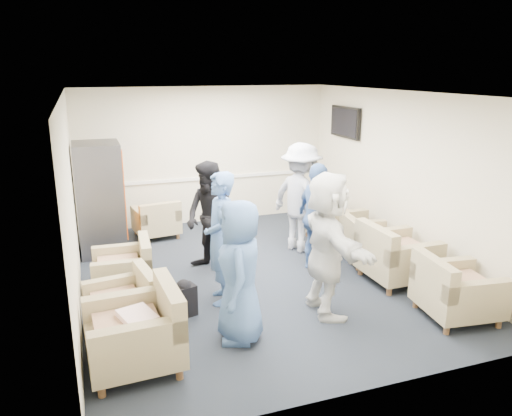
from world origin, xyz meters
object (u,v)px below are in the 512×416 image
object	(u,v)px
armchair_left_near	(140,334)
armchair_right_far	(331,222)
person_front_left	(240,272)
person_front_right	(328,244)
armchair_right_near	(454,292)
vending_machine	(100,198)
armchair_left_mid	(126,305)
person_back_left	(210,218)
person_mid_right	(317,218)
person_mid_left	(220,238)
armchair_right_midnear	(394,258)
armchair_right_midfar	(367,243)
person_back_right	(301,198)
armchair_corner	(157,222)
armchair_left_far	(126,270)

from	to	relation	value
armchair_left_near	armchair_right_far	size ratio (longest dim) A/B	1.08
person_front_left	person_front_right	world-z (taller)	person_front_right
armchair_right_near	armchair_right_far	distance (m)	3.14
armchair_right_near	vending_machine	size ratio (longest dim) A/B	0.52
armchair_left_mid	armchair_right_near	distance (m)	4.03
vending_machine	person_back_left	world-z (taller)	vending_machine
armchair_left_near	person_mid_right	size ratio (longest dim) A/B	0.58
person_mid_left	armchair_right_midnear	bearing A→B (deg)	94.79
armchair_right_midfar	vending_machine	bearing A→B (deg)	73.34
person_front_left	armchair_right_midnear	bearing A→B (deg)	123.55
armchair_right_midfar	armchair_right_far	distance (m)	1.13
person_front_left	person_back_right	xyz separation A→B (m)	(1.86, 2.45, 0.10)
armchair_left_mid	person_mid_right	bearing A→B (deg)	98.31
armchair_right_midnear	person_mid_right	distance (m)	1.26
armchair_corner	person_front_right	size ratio (longest dim) A/B	0.46
armchair_right_near	armchair_right_midnear	bearing A→B (deg)	9.50
person_back_right	armchair_left_mid	bearing A→B (deg)	96.03
armchair_right_far	person_mid_right	distance (m)	1.55
armchair_left_far	armchair_right_near	world-z (taller)	armchair_right_near
armchair_right_midnear	person_front_left	size ratio (longest dim) A/B	0.56
person_back_left	person_mid_left	bearing A→B (deg)	-35.14
armchair_left_near	person_front_left	world-z (taller)	person_front_left
armchair_left_far	person_front_right	xyz separation A→B (m)	(2.34, -1.49, 0.61)
armchair_right_midnear	person_mid_left	distance (m)	2.61
armchair_left_mid	armchair_corner	world-z (taller)	armchair_left_mid
armchair_right_midnear	armchair_right_near	bearing A→B (deg)	-177.78
armchair_right_far	armchair_right_near	bearing A→B (deg)	178.66
armchair_corner	person_mid_right	distance (m)	3.21
person_front_right	armchair_right_near	bearing A→B (deg)	-109.46
person_front_left	armchair_right_near	bearing A→B (deg)	97.98
person_back_right	person_mid_right	bearing A→B (deg)	146.99
vending_machine	person_back_right	distance (m)	3.36
armchair_left_mid	person_mid_left	distance (m)	1.45
armchair_left_near	person_mid_left	xyz separation A→B (m)	(1.21, 1.21, 0.51)
armchair_left_mid	person_front_right	xyz separation A→B (m)	(2.45, -0.41, 0.62)
armchair_left_near	armchair_right_near	distance (m)	3.81
armchair_right_near	armchair_right_midnear	world-z (taller)	armchair_right_midnear
person_back_right	armchair_corner	bearing A→B (deg)	32.14
armchair_right_far	armchair_right_midfar	bearing A→B (deg)	-179.55
armchair_corner	armchair_right_midfar	bearing A→B (deg)	134.11
armchair_right_midnear	armchair_left_far	bearing A→B (deg)	75.17
armchair_left_near	person_back_right	size ratio (longest dim) A/B	0.53
vending_machine	person_front_right	size ratio (longest dim) A/B	1.01
person_mid_left	person_mid_right	distance (m)	1.75
person_back_right	armchair_right_near	bearing A→B (deg)	171.48
person_back_right	person_back_left	bearing A→B (deg)	80.04
person_back_left	armchair_corner	bearing A→B (deg)	167.39
armchair_left_far	armchair_corner	xyz separation A→B (m)	(0.76, 2.19, -0.01)
armchair_right_far	person_front_left	distance (m)	3.80
armchair_right_near	armchair_corner	size ratio (longest dim) A/B	1.13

